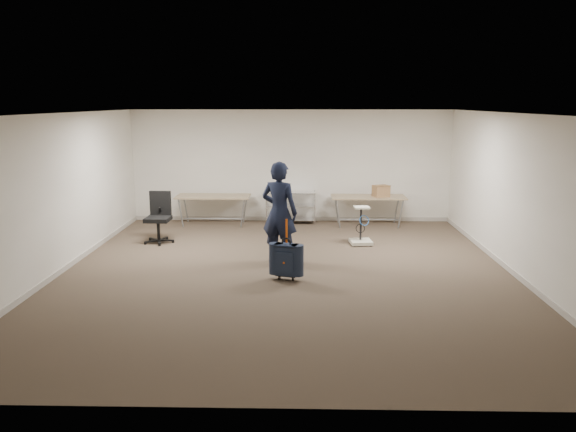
{
  "coord_description": "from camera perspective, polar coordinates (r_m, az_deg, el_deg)",
  "views": [
    {
      "loc": [
        0.26,
        -9.58,
        3.0
      ],
      "look_at": [
        0.02,
        0.3,
        0.97
      ],
      "focal_mm": 35.0,
      "sensor_mm": 36.0,
      "label": 1
    }
  ],
  "objects": [
    {
      "name": "wire_shelf",
      "position": [
        14.01,
        0.28,
        1.06
      ],
      "size": [
        1.22,
        0.47,
        0.8
      ],
      "color": "silver",
      "rests_on": "ground"
    },
    {
      "name": "equipment_cart",
      "position": [
        12.05,
        7.43,
        -1.87
      ],
      "size": [
        0.49,
        0.49,
        0.82
      ],
      "color": "beige",
      "rests_on": "ground"
    },
    {
      "name": "suitcase",
      "position": [
        9.54,
        -0.18,
        -4.46
      ],
      "size": [
        0.44,
        0.32,
        1.06
      ],
      "color": "black",
      "rests_on": "ground"
    },
    {
      "name": "cardboard_box",
      "position": [
        13.79,
        9.43,
        2.53
      ],
      "size": [
        0.44,
        0.39,
        0.27
      ],
      "primitive_type": "cube",
      "rotation": [
        0.0,
        0.0,
        0.36
      ],
      "color": "#997F47",
      "rests_on": "folding_table_right"
    },
    {
      "name": "person",
      "position": [
        10.49,
        -0.88,
        0.37
      ],
      "size": [
        0.82,
        0.68,
        1.92
      ],
      "primitive_type": "imported",
      "rotation": [
        0.0,
        0.0,
        2.78
      ],
      "color": "black",
      "rests_on": "ground"
    },
    {
      "name": "folding_table_right",
      "position": [
        13.82,
        8.16,
        1.79
      ],
      "size": [
        1.8,
        0.75,
        0.73
      ],
      "color": "#917859",
      "rests_on": "ground"
    },
    {
      "name": "room_shell",
      "position": [
        11.35,
        0.01,
        -3.48
      ],
      "size": [
        8.0,
        9.0,
        9.0
      ],
      "color": "silver",
      "rests_on": "ground"
    },
    {
      "name": "office_chair",
      "position": [
        12.44,
        -12.97,
        -1.11
      ],
      "size": [
        0.66,
        0.66,
        1.09
      ],
      "color": "black",
      "rests_on": "ground"
    },
    {
      "name": "ground",
      "position": [
        10.04,
        -0.18,
        -5.8
      ],
      "size": [
        9.0,
        9.0,
        0.0
      ],
      "primitive_type": "plane",
      "color": "#423328",
      "rests_on": "ground"
    },
    {
      "name": "folding_table_left",
      "position": [
        13.89,
        -7.6,
        1.86
      ],
      "size": [
        1.8,
        0.75,
        0.73
      ],
      "color": "#917859",
      "rests_on": "ground"
    }
  ]
}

